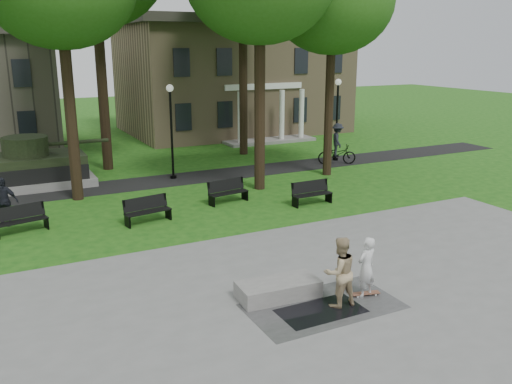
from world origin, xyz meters
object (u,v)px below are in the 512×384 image
skateboarder (366,267)px  cyclist (337,148)px  concrete_block (278,289)px  friend_watching (340,272)px  park_bench_0 (21,219)px

skateboarder → cyclist: 17.04m
concrete_block → cyclist: 17.50m
concrete_block → cyclist: cyclist is taller
skateboarder → cyclist: (9.16, 14.37, 0.09)m
concrete_block → friend_watching: bearing=-44.3°
friend_watching → cyclist: (10.12, 14.50, -0.00)m
cyclist → park_bench_0: size_ratio=1.26×
park_bench_0 → concrete_block: bearing=-68.9°
skateboarder → park_bench_0: size_ratio=0.91×
skateboarder → concrete_block: bearing=-38.6°
concrete_block → park_bench_0: (-5.73, 8.81, 0.28)m
concrete_block → skateboarder: skateboarder is taller
park_bench_0 → skateboarder: bearing=-63.3°
park_bench_0 → cyclist: bearing=3.1°
friend_watching → cyclist: size_ratio=0.80×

